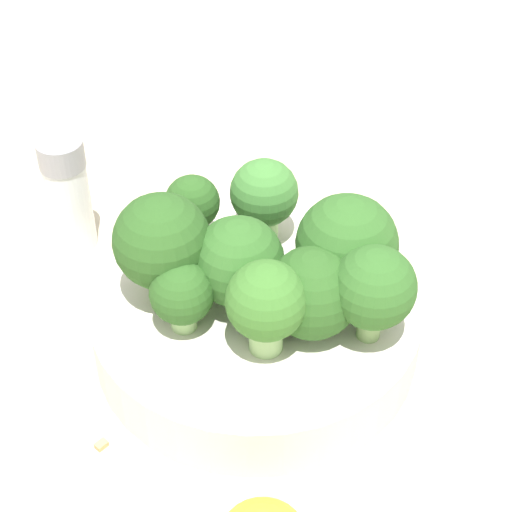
{
  "coord_description": "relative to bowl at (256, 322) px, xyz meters",
  "views": [
    {
      "loc": [
        0.05,
        0.35,
        0.39
      ],
      "look_at": [
        0.0,
        0.0,
        0.07
      ],
      "focal_mm": 60.0,
      "sensor_mm": 36.0,
      "label": 1
    }
  ],
  "objects": [
    {
      "name": "bowl",
      "position": [
        0.0,
        0.0,
        0.0
      ],
      "size": [
        0.19,
        0.19,
        0.04
      ],
      "primitive_type": "cylinder",
      "color": "silver",
      "rests_on": "ground_plane"
    },
    {
      "name": "almond_crumb_1",
      "position": [
        0.09,
        -0.07,
        -0.02
      ],
      "size": [
        0.01,
        0.01,
        0.01
      ],
      "primitive_type": "cube",
      "rotation": [
        0.0,
        0.0,
        3.57
      ],
      "color": "olive",
      "rests_on": "ground_plane"
    },
    {
      "name": "broccoli_floret_5",
      "position": [
        -0.01,
        -0.06,
        0.05
      ],
      "size": [
        0.04,
        0.04,
        0.06
      ],
      "color": "#8EB770",
      "rests_on": "bowl"
    },
    {
      "name": "almond_crumb_4",
      "position": [
        0.01,
        -0.11,
        -0.02
      ],
      "size": [
        0.0,
        0.01,
        0.01
      ],
      "primitive_type": "cube",
      "rotation": [
        0.0,
        0.0,
        1.32
      ],
      "color": "olive",
      "rests_on": "ground_plane"
    },
    {
      "name": "ground_plane",
      "position": [
        0.0,
        0.0,
        -0.02
      ],
      "size": [
        3.0,
        3.0,
        0.0
      ],
      "primitive_type": "plane",
      "color": "beige"
    },
    {
      "name": "broccoli_floret_1",
      "position": [
        0.01,
        -0.0,
        0.05
      ],
      "size": [
        0.05,
        0.05,
        0.06
      ],
      "color": "#84AD66",
      "rests_on": "bowl"
    },
    {
      "name": "broccoli_floret_2",
      "position": [
        0.04,
        0.01,
        0.04
      ],
      "size": [
        0.04,
        0.04,
        0.04
      ],
      "color": "#8EB770",
      "rests_on": "bowl"
    },
    {
      "name": "broccoli_floret_7",
      "position": [
        -0.06,
        0.04,
        0.05
      ],
      "size": [
        0.05,
        0.05,
        0.06
      ],
      "color": "#7A9E5B",
      "rests_on": "bowl"
    },
    {
      "name": "broccoli_floret_8",
      "position": [
        -0.0,
        0.04,
        0.05
      ],
      "size": [
        0.04,
        0.04,
        0.06
      ],
      "color": "#8EB770",
      "rests_on": "bowl"
    },
    {
      "name": "pepper_shaker",
      "position": [
        0.11,
        -0.11,
        0.02
      ],
      "size": [
        0.03,
        0.03,
        0.08
      ],
      "color": "silver",
      "rests_on": "ground_plane"
    },
    {
      "name": "almond_crumb_2",
      "position": [
        0.09,
        0.06,
        -0.02
      ],
      "size": [
        0.01,
        0.01,
        0.01
      ],
      "primitive_type": "cube",
      "rotation": [
        0.0,
        0.0,
        3.81
      ],
      "color": "tan",
      "rests_on": "ground_plane"
    },
    {
      "name": "broccoli_floret_4",
      "position": [
        -0.05,
        0.0,
        0.05
      ],
      "size": [
        0.06,
        0.06,
        0.07
      ],
      "color": "#8EB770",
      "rests_on": "bowl"
    },
    {
      "name": "broccoli_floret_3",
      "position": [
        0.05,
        -0.01,
        0.06
      ],
      "size": [
        0.06,
        0.06,
        0.07
      ],
      "color": "#7A9E5B",
      "rests_on": "bowl"
    },
    {
      "name": "broccoli_floret_6",
      "position": [
        0.03,
        -0.06,
        0.05
      ],
      "size": [
        0.03,
        0.03,
        0.05
      ],
      "color": "#8EB770",
      "rests_on": "bowl"
    },
    {
      "name": "broccoli_floret_0",
      "position": [
        -0.03,
        0.03,
        0.04
      ],
      "size": [
        0.05,
        0.05,
        0.05
      ],
      "color": "#8EB770",
      "rests_on": "bowl"
    }
  ]
}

